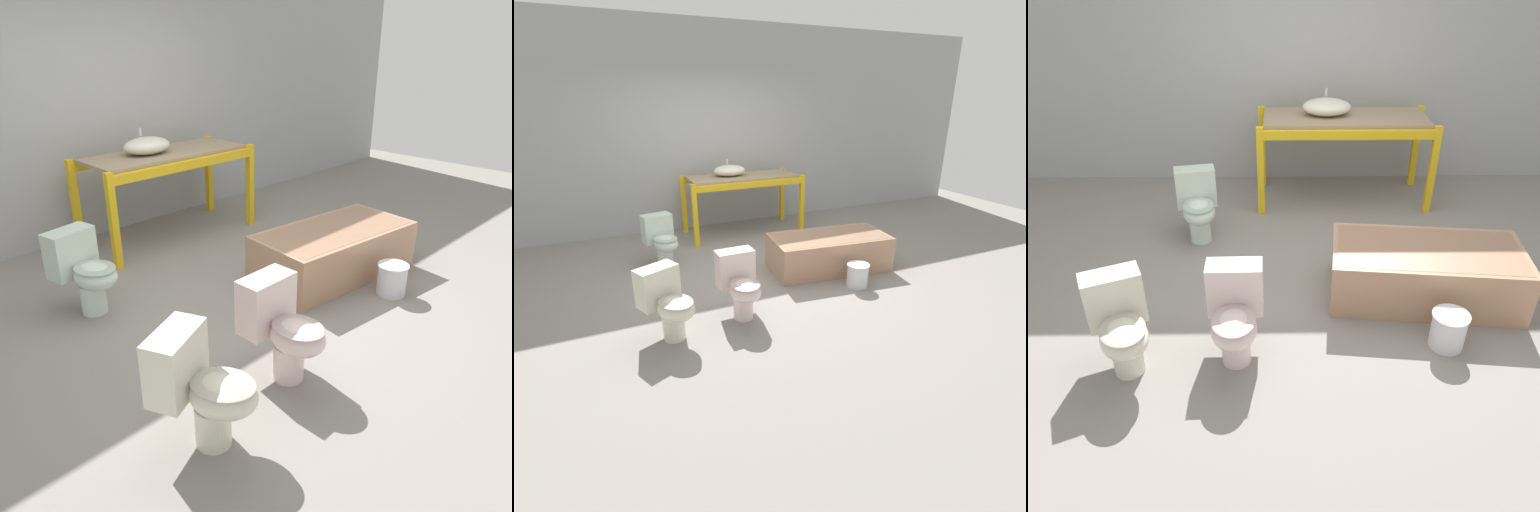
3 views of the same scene
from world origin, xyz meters
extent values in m
plane|color=gray|center=(0.00, 0.00, 0.00)|extent=(12.00, 12.00, 0.00)
cube|color=#9EA0A3|center=(0.00, 2.09, 1.60)|extent=(10.80, 0.08, 3.20)
cube|color=yellow|center=(-0.46, 1.07, 0.47)|extent=(0.07, 0.07, 0.93)
cube|color=yellow|center=(1.31, 1.07, 0.47)|extent=(0.07, 0.07, 0.93)
cube|color=yellow|center=(-0.46, 1.81, 0.47)|extent=(0.07, 0.07, 0.93)
cube|color=yellow|center=(1.31, 1.81, 0.47)|extent=(0.07, 0.07, 0.93)
cube|color=yellow|center=(0.43, 1.07, 0.85)|extent=(1.78, 0.06, 0.09)
cube|color=yellow|center=(0.43, 1.81, 0.85)|extent=(1.78, 0.06, 0.09)
cube|color=#998466|center=(0.43, 1.44, 0.92)|extent=(1.71, 0.66, 0.04)
ellipsoid|color=silver|center=(0.23, 1.47, 1.02)|extent=(0.51, 0.37, 0.17)
cylinder|color=silver|center=(0.23, 1.57, 1.15)|extent=(0.02, 0.02, 0.08)
cube|color=tan|center=(0.89, -0.45, 0.22)|extent=(1.56, 0.90, 0.44)
cube|color=#977056|center=(0.89, -0.45, 0.35)|extent=(1.47, 0.81, 0.18)
cylinder|color=silver|center=(-1.29, -1.28, 0.12)|extent=(0.20, 0.20, 0.25)
ellipsoid|color=silver|center=(-1.27, -1.34, 0.34)|extent=(0.43, 0.47, 0.21)
ellipsoid|color=#B3AF9F|center=(-1.27, -1.34, 0.41)|extent=(0.41, 0.45, 0.03)
cube|color=silver|center=(-1.38, -1.09, 0.48)|extent=(0.42, 0.33, 0.37)
cylinder|color=silver|center=(-0.58, -1.19, 0.12)|extent=(0.20, 0.20, 0.25)
ellipsoid|color=silver|center=(-0.58, -1.26, 0.34)|extent=(0.31, 0.38, 0.21)
ellipsoid|color=#BBA7A3|center=(-0.58, -1.26, 0.41)|extent=(0.29, 0.36, 0.03)
cube|color=silver|center=(-0.58, -0.99, 0.48)|extent=(0.38, 0.20, 0.37)
cylinder|color=silver|center=(-1.04, 0.48, 0.12)|extent=(0.20, 0.20, 0.25)
ellipsoid|color=silver|center=(-1.02, 0.42, 0.34)|extent=(0.37, 0.43, 0.21)
ellipsoid|color=#A3B3A3|center=(-1.02, 0.42, 0.41)|extent=(0.35, 0.41, 0.03)
cube|color=silver|center=(-1.08, 0.68, 0.48)|extent=(0.41, 0.27, 0.37)
cylinder|color=silver|center=(0.91, -1.06, 0.14)|extent=(0.25, 0.25, 0.28)
cylinder|color=silver|center=(0.91, -1.06, 0.27)|extent=(0.26, 0.26, 0.02)
camera|label=1|loc=(-2.62, -2.92, 2.04)|focal=35.00mm
camera|label=2|loc=(-1.80, -4.53, 2.09)|focal=28.00mm
camera|label=3|loc=(-0.29, -3.76, 2.45)|focal=35.00mm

